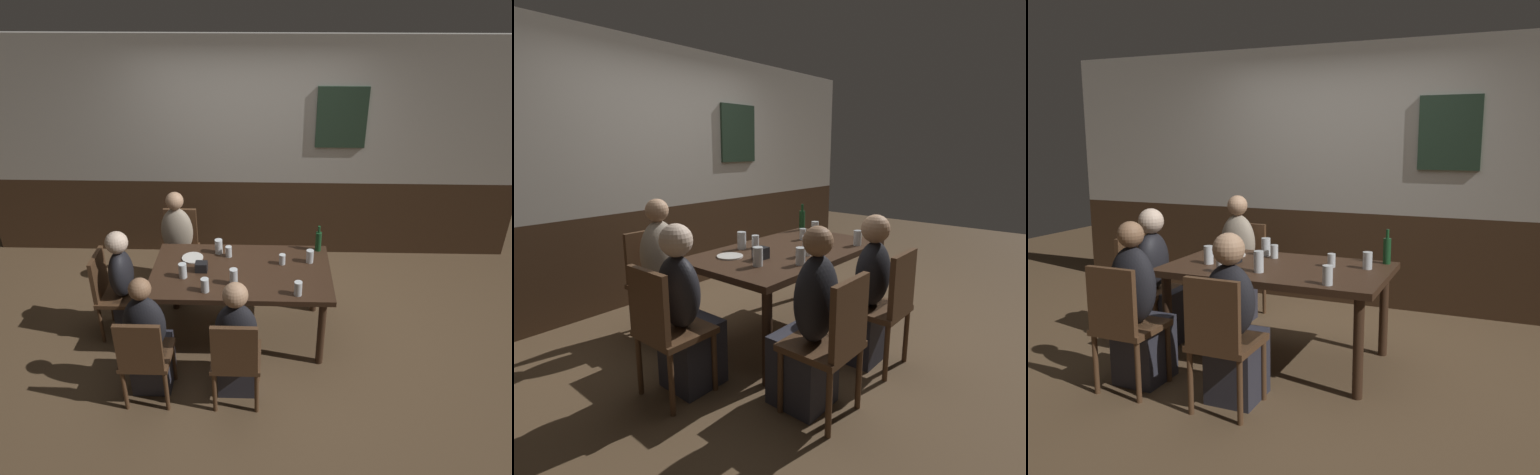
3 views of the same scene
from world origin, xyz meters
The scene contains 22 objects.
ground_plane centered at (0.00, 0.00, 0.00)m, with size 12.00×12.00×0.00m, color brown.
wall_back centered at (0.01, 1.65, 1.30)m, with size 6.40×0.13×2.60m.
dining_table centered at (0.00, 0.00, 0.66)m, with size 1.66×0.95×0.74m.
chair_head_west centered at (-1.24, 0.00, 0.50)m, with size 0.40×0.40×0.88m.
chair_mid_near centered at (0.00, -0.89, 0.50)m, with size 0.40×0.40×0.88m.
chair_left_far centered at (-0.73, 0.89, 0.50)m, with size 0.40×0.40×0.88m.
chair_left_near centered at (-0.73, -0.89, 0.50)m, with size 0.40×0.40×0.88m.
person_head_west centered at (-1.08, 0.00, 0.48)m, with size 0.37×0.34×1.12m.
person_mid_near centered at (0.00, -0.73, 0.47)m, with size 0.34×0.37×1.12m.
person_left_far centered at (-0.73, 0.73, 0.49)m, with size 0.34×0.37×1.17m.
person_left_near centered at (-0.73, -0.73, 0.48)m, with size 0.34×0.37×1.15m.
pint_glass_amber centered at (0.38, 0.12, 0.79)m, with size 0.06×0.06×0.10m.
tumbler_short centered at (-0.05, -0.23, 0.81)m, with size 0.07×0.07×0.16m.
beer_glass_half centered at (0.64, 0.16, 0.80)m, with size 0.07×0.07×0.13m.
highball_clear centered at (-0.52, -0.13, 0.80)m, with size 0.07×0.07×0.14m.
pint_glass_stout centered at (-0.29, -0.34, 0.80)m, with size 0.07×0.07×0.13m.
beer_glass_tall centered at (-0.24, 0.31, 0.80)m, with size 0.07×0.07×0.15m.
pint_glass_pale centered at (0.51, -0.37, 0.80)m, with size 0.07×0.07×0.13m.
tumbler_water centered at (-0.13, 0.25, 0.79)m, with size 0.06×0.06×0.11m.
beer_bottle_green centered at (0.74, 0.39, 0.85)m, with size 0.06×0.06×0.27m.
plate_white_large centered at (-0.48, 0.20, 0.75)m, with size 0.20×0.20×0.01m, color white.
condiment_caddy centered at (-0.37, -0.02, 0.79)m, with size 0.11×0.09×0.09m, color black.
Camera 3 is at (1.53, -3.62, 1.67)m, focal length 37.77 mm.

